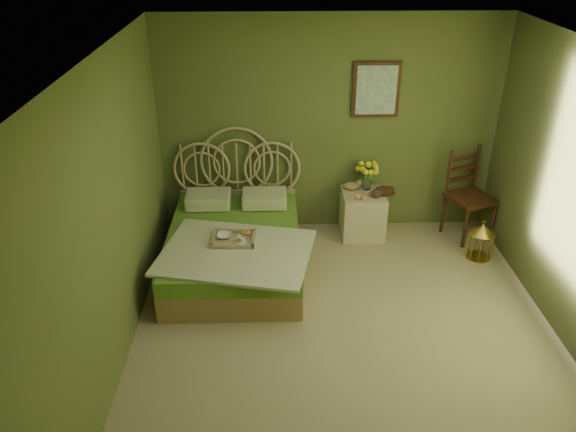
{
  "coord_description": "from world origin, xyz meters",
  "views": [
    {
      "loc": [
        -0.67,
        -4.05,
        3.5
      ],
      "look_at": [
        -0.52,
        1.0,
        0.79
      ],
      "focal_mm": 35.0,
      "sensor_mm": 36.0,
      "label": 1
    }
  ],
  "objects_px": {
    "chair": "(470,188)",
    "birdcage": "(480,241)",
    "nightstand": "(363,208)",
    "bed": "(235,244)"
  },
  "relations": [
    {
      "from": "chair",
      "to": "birdcage",
      "type": "height_order",
      "value": "chair"
    },
    {
      "from": "bed",
      "to": "nightstand",
      "type": "bearing_deg",
      "value": 24.71
    },
    {
      "from": "birdcage",
      "to": "bed",
      "type": "bearing_deg",
      "value": -177.72
    },
    {
      "from": "chair",
      "to": "birdcage",
      "type": "xyz_separation_m",
      "value": [
        -0.0,
        -0.59,
        -0.39
      ]
    },
    {
      "from": "nightstand",
      "to": "chair",
      "type": "bearing_deg",
      "value": -0.16
    },
    {
      "from": "nightstand",
      "to": "birdcage",
      "type": "height_order",
      "value": "nightstand"
    },
    {
      "from": "bed",
      "to": "birdcage",
      "type": "relative_size",
      "value": 4.95
    },
    {
      "from": "chair",
      "to": "nightstand",
      "type": "bearing_deg",
      "value": 157.44
    },
    {
      "from": "chair",
      "to": "birdcage",
      "type": "relative_size",
      "value": 2.52
    },
    {
      "from": "bed",
      "to": "birdcage",
      "type": "xyz_separation_m",
      "value": [
        2.8,
        0.11,
        -0.08
      ]
    }
  ]
}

